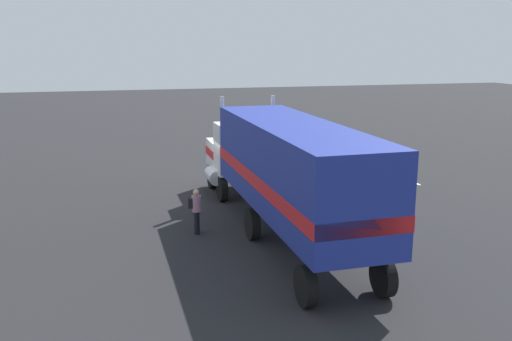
% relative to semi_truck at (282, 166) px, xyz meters
% --- Properties ---
extents(ground_plane, '(120.00, 120.00, 0.00)m').
position_rel_semi_truck_xyz_m(ground_plane, '(5.64, 0.38, -2.52)').
color(ground_plane, '#232326').
extents(lane_stripe_near, '(4.40, 0.27, 0.01)m').
position_rel_semi_truck_xyz_m(lane_stripe_near, '(4.62, -3.12, -2.52)').
color(lane_stripe_near, silver).
rests_on(lane_stripe_near, ground_plane).
extents(lane_stripe_mid, '(4.40, 0.27, 0.01)m').
position_rel_semi_truck_xyz_m(lane_stripe_mid, '(6.78, -5.77, -2.52)').
color(lane_stripe_mid, silver).
rests_on(lane_stripe_mid, ground_plane).
extents(lane_stripe_far, '(4.40, 0.20, 0.01)m').
position_rel_semi_truck_xyz_m(lane_stripe_far, '(7.26, -8.55, -2.52)').
color(lane_stripe_far, silver).
rests_on(lane_stripe_far, ground_plane).
extents(semi_truck, '(14.20, 3.06, 4.50)m').
position_rel_semi_truck_xyz_m(semi_truck, '(0.00, 0.00, 0.00)').
color(semi_truck, silver).
rests_on(semi_truck, ground_plane).
extents(person_bystander, '(0.36, 0.47, 1.63)m').
position_rel_semi_truck_xyz_m(person_bystander, '(0.95, 2.88, -1.63)').
color(person_bystander, black).
rests_on(person_bystander, ground_plane).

